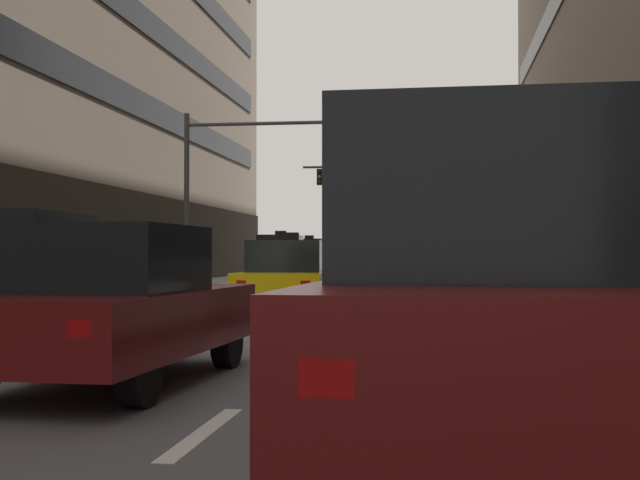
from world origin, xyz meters
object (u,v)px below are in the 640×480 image
object	(u,v)px
taxi_driving_2	(289,278)
traffic_signal_0	(286,160)
car_driving_3	(351,262)
car_driving_4	(372,259)
taxi_driving_1	(309,260)
traffic_signal_1	(412,191)
car_driving_5	(24,278)
street_tree_1	(497,227)
pedestrian_0	(580,269)
car_parked_0	(489,307)
car_parked_1	(461,299)
car_parked_2	(454,268)
taxi_driving_6	(281,261)
car_driving_0	(115,306)

from	to	relation	value
taxi_driving_2	traffic_signal_0	size ratio (longest dim) A/B	0.47
car_driving_3	car_driving_4	world-z (taller)	car_driving_4
taxi_driving_1	traffic_signal_1	xyz separation A→B (m)	(5.14, 1.57, 3.57)
car_driving_5	traffic_signal_0	size ratio (longest dim) A/B	0.44
street_tree_1	pedestrian_0	xyz separation A→B (m)	(0.15, -23.52, -1.59)
taxi_driving_1	car_driving_3	xyz separation A→B (m)	(3.03, -9.11, -0.00)
car_parked_0	car_parked_1	world-z (taller)	car_parked_0
car_parked_2	street_tree_1	world-z (taller)	street_tree_1
taxi_driving_1	traffic_signal_0	bearing A→B (deg)	-84.47
car_driving_5	taxi_driving_6	bearing A→B (deg)	90.19
taxi_driving_2	traffic_signal_1	bearing A→B (deg)	85.44
street_tree_1	car_parked_1	bearing A→B (deg)	-94.69
traffic_signal_1	pedestrian_0	world-z (taller)	traffic_signal_1
car_parked_0	car_parked_2	xyz separation A→B (m)	(0.00, 11.78, 0.05)
car_parked_0	traffic_signal_1	distance (m)	39.37
car_parked_1	car_driving_5	bearing A→B (deg)	172.05
car_parked_0	car_parked_2	bearing A→B (deg)	90.00
car_driving_5	pedestrian_0	size ratio (longest dim) A/B	2.64
car_driving_3	car_parked_0	world-z (taller)	car_parked_0
car_driving_5	car_parked_1	xyz separation A→B (m)	(6.77, -0.95, -0.24)
car_parked_2	pedestrian_0	size ratio (longest dim) A/B	2.89
car_driving_5	car_parked_0	size ratio (longest dim) A/B	0.95
car_driving_0	taxi_driving_1	xyz separation A→B (m)	(-3.05, 34.03, 0.23)
taxi_driving_1	car_parked_0	distance (m)	38.22
car_driving_5	car_parked_2	size ratio (longest dim) A/B	0.91
car_driving_0	car_driving_5	size ratio (longest dim) A/B	1.08
car_driving_3	car_parked_0	xyz separation A→B (m)	(3.75, -28.50, 0.01)
car_driving_5	taxi_driving_6	world-z (taller)	taxi_driving_6
car_parked_2	pedestrian_0	world-z (taller)	car_parked_2
taxi_driving_6	car_parked_0	xyz separation A→B (m)	(6.85, -30.06, -0.01)
car_parked_2	pedestrian_0	xyz separation A→B (m)	(2.63, 1.46, -0.05)
car_driving_4	taxi_driving_1	bearing A→B (deg)	-177.88
car_parked_2	taxi_driving_6	bearing A→B (deg)	110.54
taxi_driving_2	traffic_signal_0	distance (m)	10.01
car_driving_4	car_driving_3	bearing A→B (deg)	-90.85
car_parked_0	taxi_driving_1	bearing A→B (deg)	100.22
car_driving_5	traffic_signal_1	world-z (taller)	traffic_signal_1
car_parked_2	traffic_signal_0	world-z (taller)	traffic_signal_0
car_driving_0	car_driving_3	size ratio (longest dim) A/B	1.03
taxi_driving_1	taxi_driving_6	xyz separation A→B (m)	(-0.07, -7.55, 0.02)
car_driving_0	car_driving_5	distance (m)	4.96
taxi_driving_2	taxi_driving_6	bearing A→B (deg)	101.22
taxi_driving_1	street_tree_1	distance (m)	9.44
taxi_driving_6	traffic_signal_1	world-z (taller)	traffic_signal_1
taxi_driving_1	car_driving_4	world-z (taller)	taxi_driving_1
taxi_driving_6	car_driving_3	bearing A→B (deg)	-26.73
traffic_signal_0	car_driving_3	bearing A→B (deg)	73.21
car_driving_4	pedestrian_0	bearing A→B (deg)	-75.69
car_driving_5	car_parked_1	bearing A→B (deg)	-7.95
car_driving_3	traffic_signal_1	size ratio (longest dim) A/B	0.50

